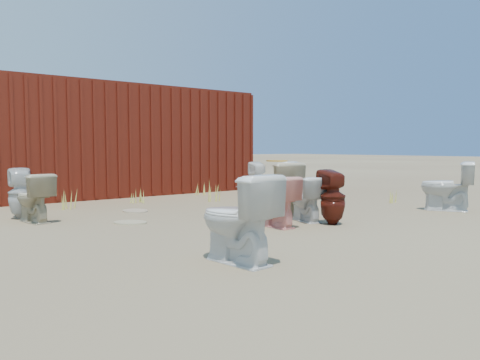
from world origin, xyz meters
TOP-DOWN VIEW (x-y plane):
  - ground at (0.00, 0.00)m, footprint 100.00×100.00m
  - shipping_container at (0.00, 5.20)m, footprint 6.00×2.40m
  - toilet_front_a at (-1.86, -1.75)m, footprint 0.54×0.84m
  - toilet_front_pink at (-0.28, -0.53)m, footprint 0.38×0.66m
  - toilet_front_c at (0.39, -0.44)m, footprint 0.50×0.70m
  - toilet_front_maroon at (0.47, -0.86)m, footprint 0.39×0.40m
  - toilet_front_e at (3.05, -1.08)m, footprint 0.78×0.92m
  - toilet_back_a at (-2.77, 2.32)m, footprint 0.39×0.39m
  - toilet_back_beige_left at (-2.71, 1.84)m, footprint 0.50×0.73m
  - toilet_back_beige_right at (0.46, 0.19)m, footprint 0.68×0.91m
  - toilet_back_yellowlid at (2.02, 1.98)m, footprint 0.66×0.85m
  - toilet_back_e at (1.87, 2.40)m, footprint 0.41×0.42m
  - yellow_lid at (2.02, 1.98)m, footprint 0.39×0.49m
  - loose_tank at (0.47, 0.16)m, footprint 0.52×0.25m
  - loose_lid_near at (-1.11, 1.97)m, footprint 0.38×0.50m
  - loose_lid_far at (-1.68, 0.92)m, footprint 0.57×0.59m
  - weed_clump_a at (-1.85, 2.87)m, footprint 0.36×0.36m
  - weed_clump_b at (0.70, 2.43)m, footprint 0.32×0.32m
  - weed_clump_c at (2.30, 2.52)m, footprint 0.36×0.36m
  - weed_clump_d at (-0.55, 3.07)m, footprint 0.30×0.30m
  - weed_clump_e at (1.29, 3.50)m, footprint 0.34×0.34m
  - weed_clump_f at (3.27, 0.21)m, footprint 0.28×0.28m

SIDE VIEW (x-z plane):
  - ground at x=0.00m, z-range 0.00..0.00m
  - loose_lid_near at x=-1.11m, z-range 0.00..0.02m
  - loose_lid_far at x=-1.68m, z-range 0.00..0.02m
  - weed_clump_f at x=3.27m, z-range 0.00..0.23m
  - weed_clump_d at x=-0.55m, z-range 0.00..0.26m
  - weed_clump_b at x=0.70m, z-range 0.00..0.31m
  - weed_clump_e at x=1.29m, z-range 0.00..0.31m
  - weed_clump_a at x=-1.85m, z-range 0.00..0.32m
  - loose_tank at x=0.47m, z-range 0.00..0.35m
  - weed_clump_c at x=2.30m, z-range 0.00..0.36m
  - toilet_front_c at x=0.39m, z-range 0.00..0.64m
  - toilet_front_pink at x=-0.28m, z-range 0.00..0.68m
  - toilet_back_beige_left at x=-2.71m, z-range 0.00..0.69m
  - toilet_back_a at x=-2.77m, z-range 0.00..0.75m
  - toilet_front_maroon at x=0.47m, z-range 0.00..0.75m
  - toilet_back_e at x=1.87m, z-range 0.00..0.75m
  - toilet_back_yellowlid at x=2.02m, z-range 0.00..0.77m
  - toilet_front_a at x=-1.86m, z-range 0.00..0.82m
  - toilet_front_e at x=3.05m, z-range 0.00..0.82m
  - toilet_back_beige_right at x=0.46m, z-range 0.00..0.83m
  - yellow_lid at x=2.02m, z-range 0.77..0.79m
  - shipping_container at x=0.00m, z-range 0.00..2.40m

